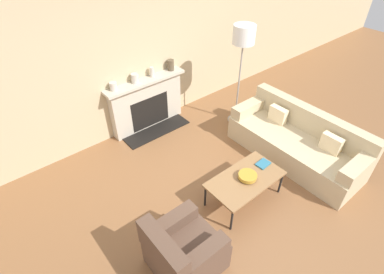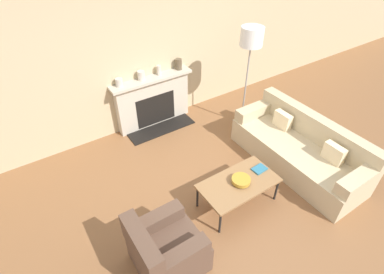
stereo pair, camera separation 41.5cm
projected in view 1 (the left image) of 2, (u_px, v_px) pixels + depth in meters
ground_plane at (242, 197)px, 4.56m from camera, size 18.00×18.00×0.00m
wall_back at (141, 53)px, 5.22m from camera, size 18.00×0.06×2.90m
fireplace at (147, 104)px, 5.70m from camera, size 1.59×0.59×1.00m
couch at (297, 142)px, 5.09m from camera, size 0.89×2.28×0.84m
armchair_near at (183, 252)px, 3.50m from camera, size 0.79×0.74×0.82m
coffee_table at (245, 180)px, 4.28m from camera, size 1.12×0.61×0.43m
bowl at (248, 176)px, 4.24m from camera, size 0.27×0.27×0.08m
book at (263, 164)px, 4.48m from camera, size 0.22×0.16×0.02m
floor_lamp at (243, 41)px, 5.11m from camera, size 0.39×0.39×1.92m
mantel_vase_left at (113, 86)px, 5.05m from camera, size 0.13×0.13×0.15m
mantel_vase_center_left at (135, 78)px, 5.25m from camera, size 0.13×0.13×0.17m
mantel_vase_center_right at (152, 72)px, 5.42m from camera, size 0.08×0.08×0.19m
mantel_vase_right at (171, 65)px, 5.63m from camera, size 0.12×0.12×0.21m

